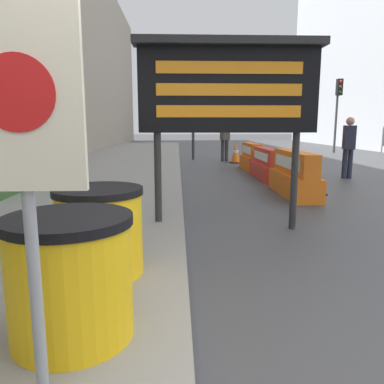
{
  "coord_description": "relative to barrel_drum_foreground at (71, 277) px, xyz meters",
  "views": [
    {
      "loc": [
        -0.09,
        -1.89,
        1.48
      ],
      "look_at": [
        0.19,
        5.23,
        0.2
      ],
      "focal_mm": 35.0,
      "sensor_mm": 36.0,
      "label": 1
    }
  ],
  "objects": [
    {
      "name": "pedestrian_worker",
      "position": [
        2.62,
        13.1,
        0.55
      ],
      "size": [
        0.37,
        0.52,
        1.82
      ],
      "rotation": [
        0.0,
        0.0,
        1.75
      ],
      "color": "#333338",
      "rests_on": "ground_plane"
    },
    {
      "name": "barrel_drum_middle",
      "position": [
        -0.03,
        1.04,
        0.0
      ],
      "size": [
        0.8,
        0.8,
        0.8
      ],
      "color": "yellow",
      "rests_on": "sidewalk_left"
    },
    {
      "name": "traffic_light_near_curb",
      "position": [
        1.36,
        13.9,
        2.61
      ],
      "size": [
        0.28,
        0.44,
        4.35
      ],
      "color": "#2D2D30",
      "rests_on": "ground_plane"
    },
    {
      "name": "message_board",
      "position": [
        1.37,
        2.92,
        1.43
      ],
      "size": [
        2.54,
        0.36,
        2.6
      ],
      "color": "#28282B",
      "rests_on": "ground_plane"
    },
    {
      "name": "barrel_drum_foreground",
      "position": [
        0.0,
        0.0,
        0.0
      ],
      "size": [
        0.8,
        0.8,
        0.8
      ],
      "color": "yellow",
      "rests_on": "sidewalk_left"
    },
    {
      "name": "traffic_cone_near",
      "position": [
        2.98,
        12.46,
        -0.14
      ],
      "size": [
        0.44,
        0.44,
        0.79
      ],
      "color": "black",
      "rests_on": "ground_plane"
    },
    {
      "name": "jersey_barrier_red_striped",
      "position": [
        3.16,
        8.02,
        -0.16
      ],
      "size": [
        0.54,
        2.06,
        0.85
      ],
      "color": "red",
      "rests_on": "ground_plane"
    },
    {
      "name": "jersey_barrier_orange_far",
      "position": [
        3.16,
        10.19,
        -0.14
      ],
      "size": [
        0.52,
        1.79,
        0.89
      ],
      "color": "orange",
      "rests_on": "ground_plane"
    },
    {
      "name": "pedestrian_passerby",
      "position": [
        5.44,
        8.01,
        0.47
      ],
      "size": [
        0.36,
        0.49,
        1.7
      ],
      "rotation": [
        0.0,
        0.0,
        4.5
      ],
      "color": "#23283D",
      "rests_on": "ground_plane"
    },
    {
      "name": "traffic_light_far_side",
      "position": [
        9.22,
        17.79,
        2.28
      ],
      "size": [
        0.28,
        0.45,
        3.87
      ],
      "color": "#2D2D30",
      "rests_on": "ground_plane"
    },
    {
      "name": "jersey_barrier_orange_near",
      "position": [
        3.16,
        5.52,
        -0.12
      ],
      "size": [
        0.55,
        2.13,
        0.94
      ],
      "color": "orange",
      "rests_on": "ground_plane"
    },
    {
      "name": "traffic_cone_mid",
      "position": [
        3.65,
        5.59,
        -0.18
      ],
      "size": [
        0.4,
        0.4,
        0.72
      ],
      "color": "black",
      "rests_on": "ground_plane"
    },
    {
      "name": "warning_sign",
      "position": [
        -0.0,
        -0.58,
        0.92
      ],
      "size": [
        0.56,
        0.08,
        1.91
      ],
      "color": "gray",
      "rests_on": "sidewalk_left"
    },
    {
      "name": "traffic_cone_far",
      "position": [
        3.51,
        7.69,
        -0.21
      ],
      "size": [
        0.37,
        0.37,
        0.65
      ],
      "color": "black",
      "rests_on": "ground_plane"
    }
  ]
}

